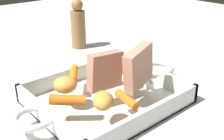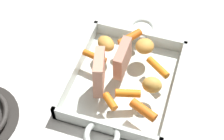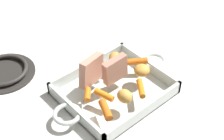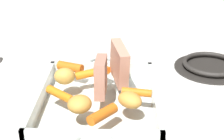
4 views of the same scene
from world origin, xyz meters
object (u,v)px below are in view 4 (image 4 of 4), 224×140
at_px(baby_carrot_northeast, 88,74).
at_px(baby_carrot_center_left, 60,94).
at_px(roast_slice_thick, 119,64).
at_px(baby_carrot_long, 137,92).
at_px(potato_corner, 65,76).
at_px(roast_slice_outer, 101,77).
at_px(roasting_dish, 98,102).
at_px(potato_golden_small, 80,104).
at_px(potato_halved, 130,100).
at_px(baby_carrot_southeast, 70,67).
at_px(stove_burner_rear, 210,66).
at_px(baby_carrot_northwest, 102,68).
at_px(baby_carrot_southwest, 103,114).

bearing_deg(baby_carrot_northeast, baby_carrot_center_left, -26.90).
bearing_deg(baby_carrot_center_left, roast_slice_thick, 123.74).
bearing_deg(baby_carrot_long, potato_corner, -107.27).
xyz_separation_m(roast_slice_outer, roast_slice_thick, (-0.05, 0.04, 0.00)).
relative_size(roasting_dish, potato_golden_small, 8.80).
distance_m(roast_slice_thick, potato_halved, 0.11).
xyz_separation_m(roast_slice_outer, potato_halved, (0.05, 0.06, -0.02)).
xyz_separation_m(baby_carrot_southeast, stove_burner_rear, (-0.10, 0.35, -0.04)).
bearing_deg(baby_carrot_long, roasting_dish, -103.91).
distance_m(roast_slice_outer, stove_burner_rear, 0.35).
bearing_deg(baby_carrot_northwest, potato_halved, 21.44).
xyz_separation_m(roasting_dish, potato_golden_small, (0.08, -0.03, 0.04)).
bearing_deg(potato_halved, roast_slice_outer, -132.05).
bearing_deg(potato_golden_small, baby_carrot_center_left, -137.13).
relative_size(baby_carrot_long, baby_carrot_northeast, 1.08).
distance_m(baby_carrot_southwest, stove_burner_rear, 0.40).
distance_m(potato_corner, potato_halved, 0.16).
distance_m(baby_carrot_long, baby_carrot_northwest, 0.13).
distance_m(baby_carrot_northwest, potato_corner, 0.10).
height_order(roasting_dish, baby_carrot_center_left, baby_carrot_center_left).
relative_size(roast_slice_thick, baby_carrot_center_left, 1.25).
xyz_separation_m(roast_slice_outer, potato_golden_small, (0.07, -0.03, -0.02)).
relative_size(potato_corner, stove_burner_rear, 0.24).
height_order(baby_carrot_northwest, potato_corner, potato_corner).
height_order(baby_carrot_long, baby_carrot_southwest, baby_carrot_southwest).
height_order(potato_golden_small, potato_corner, potato_corner).
height_order(baby_carrot_southeast, baby_carrot_northeast, baby_carrot_southeast).
distance_m(baby_carrot_southwest, baby_carrot_southeast, 0.21).
bearing_deg(potato_golden_small, potato_corner, -157.77).
bearing_deg(baby_carrot_northeast, roast_slice_thick, 79.06).
height_order(roast_slice_outer, baby_carrot_southeast, roast_slice_outer).
bearing_deg(stove_burner_rear, baby_carrot_center_left, -57.18).
bearing_deg(stove_burner_rear, potato_golden_small, -48.26).
bearing_deg(stove_burner_rear, baby_carrot_southeast, -73.27).
relative_size(baby_carrot_center_left, potato_corner, 1.47).
xyz_separation_m(potato_golden_small, potato_halved, (-0.02, 0.09, -0.00)).
bearing_deg(potato_halved, baby_carrot_southeast, -138.69).
distance_m(baby_carrot_center_left, potato_golden_small, 0.07).
height_order(roasting_dish, potato_corner, potato_corner).
bearing_deg(baby_carrot_northeast, baby_carrot_northwest, 135.99).
relative_size(baby_carrot_long, baby_carrot_center_left, 0.92).
bearing_deg(baby_carrot_southwest, potato_halved, 130.31).
bearing_deg(baby_carrot_southwest, baby_carrot_northeast, -165.67).
xyz_separation_m(roast_slice_thick, baby_carrot_center_left, (0.08, -0.12, -0.03)).
bearing_deg(baby_carrot_southwest, potato_golden_small, -117.50).
bearing_deg(baby_carrot_northwest, baby_carrot_northeast, -44.01).
relative_size(baby_carrot_northeast, potato_corner, 1.25).
bearing_deg(baby_carrot_northeast, stove_burner_rear, 114.04).
xyz_separation_m(baby_carrot_southeast, baby_carrot_northeast, (0.03, 0.04, -0.00)).
height_order(baby_carrot_southwest, baby_carrot_northwest, baby_carrot_southwest).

